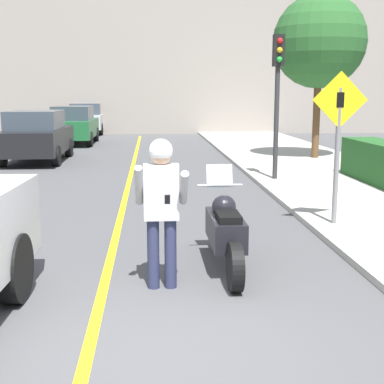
{
  "coord_description": "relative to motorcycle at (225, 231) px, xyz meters",
  "views": [
    {
      "loc": [
        -0.02,
        -4.39,
        2.25
      ],
      "look_at": [
        0.51,
        2.44,
        0.98
      ],
      "focal_mm": 50.0,
      "sensor_mm": 36.0,
      "label": 1
    }
  ],
  "objects": [
    {
      "name": "person_biker",
      "position": [
        -0.83,
        -0.67,
        0.58
      ],
      "size": [
        0.59,
        0.48,
        1.75
      ],
      "color": "#282D4C",
      "rests_on": "ground"
    },
    {
      "name": "parked_car_silver",
      "position": [
        -4.47,
        23.78,
        0.36
      ],
      "size": [
        1.88,
        4.2,
        1.68
      ],
      "color": "black",
      "rests_on": "ground"
    },
    {
      "name": "ground_plane",
      "position": [
        -0.92,
        -2.25,
        -0.49
      ],
      "size": [
        80.0,
        80.0,
        0.0
      ],
      "primitive_type": "plane",
      "color": "#4C4C4F"
    },
    {
      "name": "crossing_sign",
      "position": [
        2.1,
        1.86,
        1.11
      ],
      "size": [
        0.91,
        0.08,
        2.49
      ],
      "color": "slate",
      "rests_on": "sidewalk_curb"
    },
    {
      "name": "motorcycle",
      "position": [
        0.0,
        0.0,
        0.0
      ],
      "size": [
        0.62,
        2.24,
        1.27
      ],
      "color": "black",
      "rests_on": "ground"
    },
    {
      "name": "parked_car_green",
      "position": [
        -4.36,
        17.54,
        0.36
      ],
      "size": [
        1.88,
        4.2,
        1.68
      ],
      "color": "black",
      "rests_on": "ground"
    },
    {
      "name": "road_center_line",
      "position": [
        -1.52,
        3.75,
        -0.49
      ],
      "size": [
        0.12,
        36.0,
        0.01
      ],
      "color": "yellow",
      "rests_on": "ground"
    },
    {
      "name": "traffic_light",
      "position": [
        2.19,
        6.59,
        2.08
      ],
      "size": [
        0.26,
        0.3,
        3.55
      ],
      "color": "#2D2D30",
      "rests_on": "sidewalk_curb"
    },
    {
      "name": "parked_car_black",
      "position": [
        -4.71,
        11.39,
        0.36
      ],
      "size": [
        1.88,
        4.2,
        1.68
      ],
      "color": "black",
      "rests_on": "ground"
    },
    {
      "name": "street_tree",
      "position": [
        4.57,
        10.96,
        3.4
      ],
      "size": [
        3.03,
        3.03,
        5.32
      ],
      "color": "brown",
      "rests_on": "sidewalk_curb"
    },
    {
      "name": "building_backdrop",
      "position": [
        -0.92,
        23.75,
        3.42
      ],
      "size": [
        28.0,
        1.2,
        7.82
      ],
      "color": "gray",
      "rests_on": "ground"
    }
  ]
}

